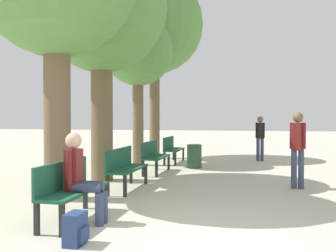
% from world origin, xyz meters
% --- Properties ---
extents(ground_plane, '(80.00, 80.00, 0.00)m').
position_xyz_m(ground_plane, '(0.00, 0.00, 0.00)').
color(ground_plane, beige).
extents(bench_row_0, '(0.44, 1.53, 0.87)m').
position_xyz_m(bench_row_0, '(-2.00, 0.52, 0.51)').
color(bench_row_0, '#195138').
rests_on(bench_row_0, ground_plane).
extents(bench_row_1, '(0.44, 1.53, 0.87)m').
position_xyz_m(bench_row_1, '(-2.00, 2.95, 0.51)').
color(bench_row_1, '#195138').
rests_on(bench_row_1, ground_plane).
extents(bench_row_2, '(0.44, 1.53, 0.87)m').
position_xyz_m(bench_row_2, '(-2.00, 5.37, 0.51)').
color(bench_row_2, '#195138').
rests_on(bench_row_2, ground_plane).
extents(bench_row_3, '(0.44, 1.53, 0.87)m').
position_xyz_m(bench_row_3, '(-2.00, 7.80, 0.51)').
color(bench_row_3, '#195138').
rests_on(bench_row_3, ground_plane).
extents(tree_row_1, '(3.15, 3.15, 5.75)m').
position_xyz_m(tree_row_1, '(-2.91, 3.94, 4.10)').
color(tree_row_1, brown).
rests_on(tree_row_1, ground_plane).
extents(tree_row_2, '(2.24, 2.24, 4.76)m').
position_xyz_m(tree_row_2, '(-2.91, 6.90, 3.57)').
color(tree_row_2, brown).
rests_on(tree_row_2, ground_plane).
extents(tree_row_3, '(3.60, 3.60, 6.74)m').
position_xyz_m(tree_row_3, '(-2.91, 9.00, 4.91)').
color(tree_row_3, brown).
rests_on(tree_row_3, ground_plane).
extents(person_seated, '(0.60, 0.34, 1.29)m').
position_xyz_m(person_seated, '(-1.77, 0.44, 0.69)').
color(person_seated, '#384260').
rests_on(person_seated, ground_plane).
extents(backpack, '(0.23, 0.31, 0.38)m').
position_xyz_m(backpack, '(-1.44, -0.43, 0.19)').
color(backpack, navy).
rests_on(backpack, ground_plane).
extents(pedestrian_near, '(0.33, 0.29, 1.63)m').
position_xyz_m(pedestrian_near, '(1.56, 3.84, 0.93)').
color(pedestrian_near, '#384260').
rests_on(pedestrian_near, ground_plane).
extents(pedestrian_mid, '(0.32, 0.27, 1.56)m').
position_xyz_m(pedestrian_mid, '(0.91, 8.90, 0.89)').
color(pedestrian_mid, '#384260').
rests_on(pedestrian_mid, ground_plane).
extents(trash_bin, '(0.44, 0.44, 0.70)m').
position_xyz_m(trash_bin, '(-1.06, 6.63, 0.35)').
color(trash_bin, '#2D5138').
rests_on(trash_bin, ground_plane).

